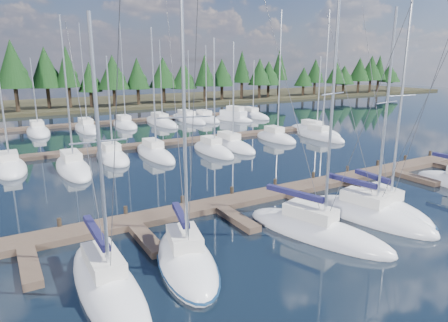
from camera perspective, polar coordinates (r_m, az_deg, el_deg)
ground at (r=40.87m, az=-2.09°, el=0.06°), size 260.00×260.00×0.00m
far_shore at (r=97.28m, az=-19.18°, el=7.72°), size 220.00×30.00×0.60m
main_dock at (r=30.69m, az=9.15°, el=-4.57°), size 44.00×6.13×0.90m
back_docks at (r=58.48m, az=-11.21°, el=4.31°), size 50.00×21.80×0.40m
front_sailboat_0 at (r=19.22m, az=-16.30°, el=-16.76°), size 2.47×9.45×12.53m
front_sailboat_1 at (r=20.60m, az=-5.42°, el=-13.95°), size 4.52×8.17×13.67m
front_sailboat_2 at (r=24.34m, az=13.00°, el=-9.65°), size 5.41×9.73×15.01m
front_sailboat_3 at (r=27.68m, az=19.99°, el=-7.20°), size 4.36×9.08×13.72m
front_sailboat_4 at (r=29.05m, az=21.96°, el=-6.36°), size 3.30×7.82×14.29m
back_sailboat_rows at (r=54.52m, az=-9.15°, el=3.76°), size 46.71×33.98×16.73m
motor_yacht_right at (r=68.59m, az=1.35°, el=6.21°), size 5.29×8.41×3.98m
tree_line at (r=87.04m, az=-18.91°, el=11.73°), size 186.68×11.62×13.54m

